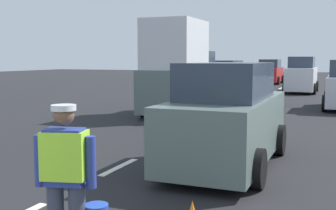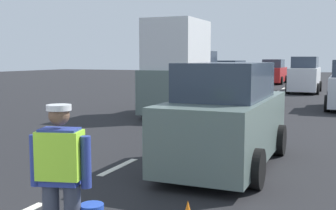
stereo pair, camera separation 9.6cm
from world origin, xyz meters
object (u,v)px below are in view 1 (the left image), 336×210
object	(u,v)px
road_worker	(68,174)
car_oncoming_second	(224,82)
delivery_truck	(181,73)
car_oncoming_third	(270,72)
car_outgoing_far	(302,76)
car_outgoing_ahead	(228,118)

from	to	relation	value
road_worker	car_oncoming_second	size ratio (longest dim) A/B	0.38
delivery_truck	road_worker	bearing A→B (deg)	-75.21
road_worker	car_oncoming_second	bearing A→B (deg)	99.59
car_oncoming_second	car_oncoming_third	xyz separation A→B (m)	(-0.03, 15.51, 0.01)
car_outgoing_far	car_oncoming_second	distance (m)	7.34
road_worker	car_oncoming_third	size ratio (longest dim) A/B	0.39
car_oncoming_second	car_oncoming_third	distance (m)	15.51
road_worker	car_outgoing_ahead	distance (m)	4.59
car_outgoing_ahead	car_oncoming_third	size ratio (longest dim) A/B	1.00
car_oncoming_third	car_outgoing_ahead	bearing A→B (deg)	-82.86
road_worker	delivery_truck	bearing A→B (deg)	104.79
delivery_truck	car_oncoming_third	world-z (taller)	delivery_truck
car_outgoing_far	car_oncoming_third	size ratio (longest dim) A/B	1.00
road_worker	car_oncoming_third	world-z (taller)	car_oncoming_third
road_worker	car_oncoming_second	world-z (taller)	car_oncoming_second
car_oncoming_second	car_outgoing_far	bearing A→B (deg)	63.07
car_outgoing_far	car_outgoing_ahead	bearing A→B (deg)	-89.30
car_outgoing_ahead	car_oncoming_third	distance (m)	28.94
delivery_truck	car_oncoming_third	size ratio (longest dim) A/B	1.06
car_outgoing_far	car_oncoming_second	world-z (taller)	car_outgoing_far
road_worker	car_outgoing_ahead	xyz separation A→B (m)	(0.57, 4.56, 0.03)
car_outgoing_ahead	car_outgoing_far	bearing A→B (deg)	90.70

